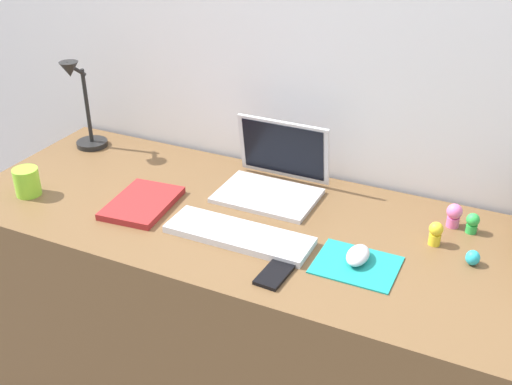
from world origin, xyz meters
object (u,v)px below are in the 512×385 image
(laptop, at_px, (275,175))
(toy_figurine_green, at_px, (472,222))
(toy_figurine_yellow, at_px, (436,233))
(toy_figurine_cyan, at_px, (473,258))
(keyboard, at_px, (239,235))
(mouse, at_px, (358,255))
(notebook_pad, at_px, (142,203))
(toy_figurine_pink, at_px, (454,214))
(desk_lamp, at_px, (82,108))
(cell_phone, at_px, (276,273))
(coffee_mug, at_px, (27,182))

(laptop, relative_size, toy_figurine_green, 5.08)
(toy_figurine_yellow, relative_size, toy_figurine_cyan, 1.67)
(keyboard, height_order, mouse, mouse)
(notebook_pad, xyz_separation_m, toy_figurine_cyan, (0.94, 0.11, 0.01))
(keyboard, distance_m, toy_figurine_pink, 0.61)
(desk_lamp, height_order, toy_figurine_pink, desk_lamp)
(toy_figurine_pink, xyz_separation_m, toy_figurine_yellow, (-0.03, -0.12, -0.00))
(laptop, xyz_separation_m, toy_figurine_cyan, (0.62, -0.15, -0.03))
(cell_phone, xyz_separation_m, toy_figurine_yellow, (0.33, 0.31, 0.03))
(mouse, height_order, coffee_mug, coffee_mug)
(notebook_pad, distance_m, toy_figurine_green, 0.95)
(cell_phone, distance_m, desk_lamp, 1.01)
(mouse, distance_m, toy_figurine_green, 0.37)
(laptop, xyz_separation_m, mouse, (0.35, -0.26, -0.03))
(keyboard, xyz_separation_m, mouse, (0.33, 0.03, 0.01))
(toy_figurine_cyan, bearing_deg, mouse, -156.59)
(mouse, xyz_separation_m, desk_lamp, (-1.08, 0.26, 0.13))
(mouse, bearing_deg, cell_phone, -140.25)
(cell_phone, bearing_deg, coffee_mug, 179.81)
(laptop, xyz_separation_m, notebook_pad, (-0.32, -0.26, -0.04))
(desk_lamp, relative_size, toy_figurine_pink, 4.66)
(laptop, relative_size, toy_figurine_cyan, 7.43)
(notebook_pad, height_order, toy_figurine_green, toy_figurine_green)
(laptop, height_order, mouse, laptop)
(mouse, xyz_separation_m, toy_figurine_yellow, (0.16, 0.17, 0.02))
(coffee_mug, bearing_deg, cell_phone, -3.70)
(keyboard, height_order, desk_lamp, desk_lamp)
(keyboard, distance_m, toy_figurine_cyan, 0.61)
(toy_figurine_pink, distance_m, toy_figurine_cyan, 0.19)
(toy_figurine_green, bearing_deg, toy_figurine_cyan, -80.82)
(notebook_pad, height_order, toy_figurine_pink, toy_figurine_pink)
(keyboard, distance_m, toy_figurine_yellow, 0.53)
(cell_phone, bearing_deg, toy_figurine_yellow, 46.59)
(laptop, relative_size, desk_lamp, 0.92)
(notebook_pad, bearing_deg, desk_lamp, 142.30)
(mouse, bearing_deg, toy_figurine_pink, 56.18)
(laptop, relative_size, notebook_pad, 1.25)
(toy_figurine_pink, xyz_separation_m, toy_figurine_cyan, (0.08, -0.17, -0.02))
(desk_lamp, xyz_separation_m, notebook_pad, (0.41, -0.26, -0.14))
(toy_figurine_green, bearing_deg, cell_phone, -134.85)
(toy_figurine_cyan, distance_m, toy_figurine_green, 0.16)
(toy_figurine_yellow, bearing_deg, cell_phone, -136.93)
(toy_figurine_pink, relative_size, toy_figurine_cyan, 1.74)
(cell_phone, height_order, toy_figurine_green, toy_figurine_green)
(laptop, relative_size, mouse, 3.12)
(mouse, relative_size, coffee_mug, 1.11)
(cell_phone, relative_size, toy_figurine_cyan, 3.17)
(laptop, xyz_separation_m, desk_lamp, (-0.73, 0.00, 0.10))
(laptop, relative_size, toy_figurine_pink, 4.27)
(cell_phone, distance_m, toy_figurine_green, 0.58)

